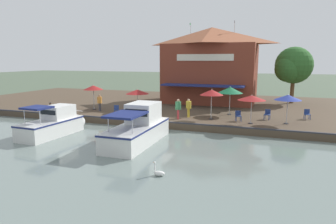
# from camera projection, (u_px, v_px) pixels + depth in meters

# --- Properties ---
(ground_plane) EXTENTS (220.00, 220.00, 0.00)m
(ground_plane) POSITION_uv_depth(u_px,v_px,m) (156.00, 129.00, 24.25)
(ground_plane) COLOR #4C5B47
(quay_deck) EXTENTS (22.00, 56.00, 0.60)m
(quay_deck) POSITION_uv_depth(u_px,v_px,m) (192.00, 106.00, 34.41)
(quay_deck) COLOR #4C3D2D
(quay_deck) RESTS_ON ground
(quay_edge_fender) EXTENTS (0.20, 50.40, 0.10)m
(quay_edge_fender) POSITION_uv_depth(u_px,v_px,m) (157.00, 121.00, 24.23)
(quay_edge_fender) COLOR #2D2D33
(quay_edge_fender) RESTS_ON quay_deck
(waterfront_restaurant) EXTENTS (9.03, 10.77, 9.33)m
(waterfront_restaurant) POSITION_uv_depth(u_px,v_px,m) (211.00, 65.00, 35.21)
(waterfront_restaurant) COLOR brown
(waterfront_restaurant) RESTS_ON quay_deck
(patio_umbrella_back_row) EXTENTS (2.04, 2.04, 2.34)m
(patio_umbrella_back_row) POSITION_uv_depth(u_px,v_px,m) (288.00, 97.00, 23.11)
(patio_umbrella_back_row) COLOR #B7B7B7
(patio_umbrella_back_row) RESTS_ON quay_deck
(patio_umbrella_mid_patio_right) EXTENTS (2.28, 2.28, 2.58)m
(patio_umbrella_mid_patio_right) POSITION_uv_depth(u_px,v_px,m) (230.00, 90.00, 27.06)
(patio_umbrella_mid_patio_right) COLOR #B7B7B7
(patio_umbrella_mid_patio_right) RESTS_ON quay_deck
(patio_umbrella_far_corner) EXTENTS (2.22, 2.22, 2.21)m
(patio_umbrella_far_corner) POSITION_uv_depth(u_px,v_px,m) (137.00, 92.00, 28.54)
(patio_umbrella_far_corner) COLOR #B7B7B7
(patio_umbrella_far_corner) RESTS_ON quay_deck
(patio_umbrella_by_entrance) EXTENTS (1.98, 1.98, 2.55)m
(patio_umbrella_by_entrance) POSITION_uv_depth(u_px,v_px,m) (212.00, 92.00, 24.95)
(patio_umbrella_by_entrance) COLOR #B7B7B7
(patio_umbrella_by_entrance) RESTS_ON quay_deck
(patio_umbrella_near_quay_edge) EXTENTS (1.96, 1.96, 2.48)m
(patio_umbrella_near_quay_edge) POSITION_uv_depth(u_px,v_px,m) (93.00, 88.00, 30.03)
(patio_umbrella_near_quay_edge) COLOR #B7B7B7
(patio_umbrella_near_quay_edge) RESTS_ON quay_deck
(patio_umbrella_mid_patio_left) EXTENTS (2.15, 2.15, 2.28)m
(patio_umbrella_mid_patio_left) POSITION_uv_depth(u_px,v_px,m) (252.00, 98.00, 23.20)
(patio_umbrella_mid_patio_left) COLOR #B7B7B7
(patio_umbrella_mid_patio_left) RESTS_ON quay_deck
(cafe_chair_mid_patio) EXTENTS (0.50, 0.50, 0.85)m
(cafe_chair_mid_patio) POSITION_uv_depth(u_px,v_px,m) (307.00, 114.00, 25.25)
(cafe_chair_mid_patio) COLOR navy
(cafe_chair_mid_patio) RESTS_ON quay_deck
(cafe_chair_back_row_seat) EXTENTS (0.56, 0.56, 0.85)m
(cafe_chair_back_row_seat) POSITION_uv_depth(u_px,v_px,m) (238.00, 115.00, 24.49)
(cafe_chair_back_row_seat) COLOR navy
(cafe_chair_back_row_seat) RESTS_ON quay_deck
(cafe_chair_beside_entrance) EXTENTS (0.52, 0.52, 0.85)m
(cafe_chair_beside_entrance) POSITION_uv_depth(u_px,v_px,m) (267.00, 114.00, 25.15)
(cafe_chair_beside_entrance) COLOR navy
(cafe_chair_beside_entrance) RESTS_ON quay_deck
(cafe_chair_facing_river) EXTENTS (0.59, 0.59, 0.85)m
(cafe_chair_facing_river) POSITION_uv_depth(u_px,v_px,m) (116.00, 109.00, 27.44)
(cafe_chair_facing_river) COLOR navy
(cafe_chair_facing_river) RESTS_ON quay_deck
(person_mid_patio) EXTENTS (0.46, 0.46, 1.63)m
(person_mid_patio) POSITION_uv_depth(u_px,v_px,m) (189.00, 106.00, 26.01)
(person_mid_patio) COLOR gold
(person_mid_patio) RESTS_ON quay_deck
(person_near_entrance) EXTENTS (0.46, 0.46, 1.61)m
(person_near_entrance) POSITION_uv_depth(u_px,v_px,m) (100.00, 101.00, 29.21)
(person_near_entrance) COLOR #4C4C56
(person_near_entrance) RESTS_ON quay_deck
(person_at_quay_edge) EXTENTS (0.49, 0.49, 1.72)m
(person_at_quay_edge) POSITION_uv_depth(u_px,v_px,m) (178.00, 107.00, 25.16)
(person_at_quay_edge) COLOR #B23338
(person_at_quay_edge) RESTS_ON quay_deck
(motorboat_nearest_quay) EXTENTS (5.89, 2.25, 2.31)m
(motorboat_nearest_quay) POSITION_uv_depth(u_px,v_px,m) (57.00, 123.00, 22.28)
(motorboat_nearest_quay) COLOR silver
(motorboat_nearest_quay) RESTS_ON river_water
(motorboat_outer_channel) EXTENTS (7.54, 2.36, 2.57)m
(motorboat_outer_channel) POSITION_uv_depth(u_px,v_px,m) (142.00, 127.00, 20.46)
(motorboat_outer_channel) COLOR silver
(motorboat_outer_channel) RESTS_ON river_water
(mooring_post) EXTENTS (0.22, 0.22, 1.04)m
(mooring_post) POSITION_uv_depth(u_px,v_px,m) (51.00, 108.00, 27.96)
(mooring_post) COLOR #473323
(mooring_post) RESTS_ON quay_deck
(swan) EXTENTS (0.33, 0.62, 0.69)m
(swan) POSITION_uv_depth(u_px,v_px,m) (159.00, 173.00, 14.28)
(swan) COLOR white
(swan) RESTS_ON river_water
(tree_downstream_bank) EXTENTS (4.39, 4.18, 6.45)m
(tree_downstream_bank) POSITION_uv_depth(u_px,v_px,m) (292.00, 66.00, 34.06)
(tree_downstream_bank) COLOR brown
(tree_downstream_bank) RESTS_ON quay_deck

